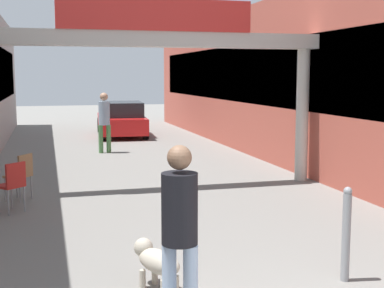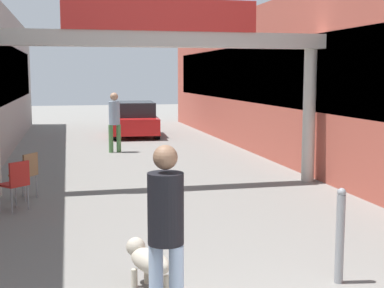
{
  "view_description": "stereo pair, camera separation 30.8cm",
  "coord_description": "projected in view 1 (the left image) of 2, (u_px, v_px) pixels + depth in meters",
  "views": [
    {
      "loc": [
        -2.18,
        -2.72,
        2.38
      ],
      "look_at": [
        0.0,
        5.31,
        1.3
      ],
      "focal_mm": 50.0,
      "sensor_mm": 36.0,
      "label": 1
    },
    {
      "loc": [
        -1.88,
        -2.79,
        2.38
      ],
      "look_at": [
        0.0,
        5.31,
        1.3
      ],
      "focal_mm": 50.0,
      "sensor_mm": 36.0,
      "label": 2
    }
  ],
  "objects": [
    {
      "name": "cafe_chair_red_nearer",
      "position": [
        12.0,
        182.0,
        9.2
      ],
      "size": [
        0.57,
        0.57,
        0.89
      ],
      "color": "gray",
      "rests_on": "ground_plane"
    },
    {
      "name": "parked_car_red",
      "position": [
        121.0,
        119.0,
        20.96
      ],
      "size": [
        2.03,
        4.11,
        1.33
      ],
      "color": "red",
      "rests_on": "ground_plane"
    },
    {
      "name": "cafe_chair_wood_farther",
      "position": [
        21.0,
        172.0,
        10.14
      ],
      "size": [
        0.56,
        0.56,
        0.89
      ],
      "color": "gray",
      "rests_on": "ground_plane"
    },
    {
      "name": "storefront_right",
      "position": [
        313.0,
        81.0,
        15.04
      ],
      "size": [
        3.0,
        26.0,
        4.4
      ],
      "color": "#B25142",
      "rests_on": "ground_plane"
    },
    {
      "name": "dog_on_leash",
      "position": [
        156.0,
        260.0,
        5.93
      ],
      "size": [
        0.54,
        0.76,
        0.54
      ],
      "color": "beige",
      "rests_on": "ground_plane"
    },
    {
      "name": "arcade_sign_gateway",
      "position": [
        156.0,
        57.0,
        10.94
      ],
      "size": [
        7.4,
        0.47,
        3.9
      ],
      "color": "beige",
      "rests_on": "ground_plane"
    },
    {
      "name": "bollard_post_metal",
      "position": [
        346.0,
        233.0,
        6.15
      ],
      "size": [
        0.1,
        0.1,
        1.11
      ],
      "color": "gray",
      "rests_on": "ground_plane"
    },
    {
      "name": "pedestrian_carrying_crate",
      "position": [
        104.0,
        118.0,
        16.27
      ],
      "size": [
        0.39,
        0.36,
        1.84
      ],
      "color": "#4C7F47",
      "rests_on": "ground_plane"
    },
    {
      "name": "pedestrian_with_dog",
      "position": [
        180.0,
        224.0,
        4.96
      ],
      "size": [
        0.48,
        0.48,
        1.75
      ],
      "color": "#A5BFE0",
      "rests_on": "ground_plane"
    }
  ]
}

